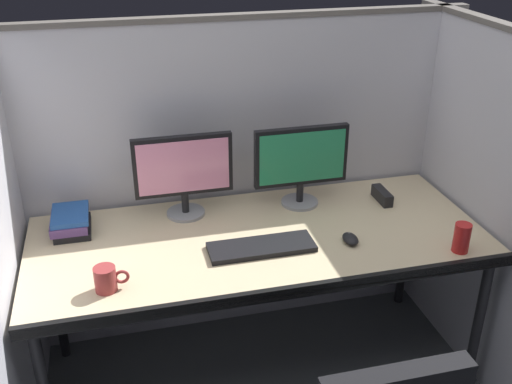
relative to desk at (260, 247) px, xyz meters
name	(u,v)px	position (x,y,z in m)	size (l,w,h in m)	color
cubicle_partition_rear	(236,181)	(0.00, 0.46, 0.10)	(2.21, 0.06, 1.57)	silver
cubicle_partition_left	(2,271)	(-0.99, -0.09, 0.10)	(0.06, 1.41, 1.57)	silver
cubicle_partition_right	(484,209)	(0.99, -0.09, 0.10)	(0.06, 1.41, 1.57)	silver
desk	(260,247)	(0.00, 0.00, 0.00)	(1.90, 0.80, 0.74)	beige
monitor_left	(183,170)	(-0.27, 0.27, 0.27)	(0.43, 0.17, 0.37)	gray
monitor_right	(301,161)	(0.26, 0.25, 0.27)	(0.43, 0.17, 0.37)	gray
keyboard_main	(261,247)	(-0.02, -0.10, 0.06)	(0.43, 0.15, 0.02)	black
computer_mouse	(350,239)	(0.35, -0.13, 0.07)	(0.06, 0.10, 0.04)	black
book_stack	(71,222)	(-0.76, 0.24, 0.09)	(0.16, 0.22, 0.09)	black
soda_can	(462,238)	(0.75, -0.30, 0.11)	(0.07, 0.07, 0.12)	red
coffee_mug	(106,279)	(-0.63, -0.23, 0.10)	(0.13, 0.08, 0.09)	#993333
red_stapler	(382,196)	(0.64, 0.18, 0.08)	(0.04, 0.15, 0.06)	black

